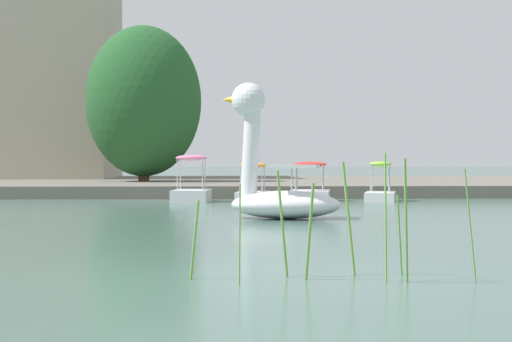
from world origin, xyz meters
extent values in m
plane|color=#47665B|center=(0.00, 0.00, 0.00)|extent=(461.21, 461.21, 0.00)
cube|color=#6B665B|center=(0.00, 33.12, 0.24)|extent=(119.05, 23.52, 0.47)
ellipsoid|color=white|center=(1.36, 10.51, 0.34)|extent=(2.93, 2.07, 0.68)
cylinder|color=white|center=(0.52, 10.67, 1.73)|extent=(0.60, 0.50, 2.38)
sphere|color=white|center=(0.46, 10.68, 2.91)|extent=(0.98, 0.98, 0.83)
cone|color=yellow|center=(0.13, 10.75, 2.91)|extent=(0.72, 0.57, 0.46)
cube|color=white|center=(1.57, 10.47, 1.27)|extent=(1.37, 1.50, 0.08)
cylinder|color=silver|center=(1.68, 11.04, 0.98)|extent=(0.04, 0.04, 0.59)
cylinder|color=silver|center=(1.46, 9.89, 0.98)|extent=(0.04, 0.04, 0.59)
cube|color=white|center=(5.41, 19.40, 0.16)|extent=(1.46, 2.18, 0.32)
ellipsoid|color=#8CCC38|center=(5.41, 19.40, 1.31)|extent=(1.03, 1.30, 0.20)
cylinder|color=#B7B7BF|center=(5.21, 19.92, 0.81)|extent=(0.04, 0.04, 0.99)
cylinder|color=#B7B7BF|center=(5.82, 19.77, 0.81)|extent=(0.04, 0.04, 0.99)
cylinder|color=#B7B7BF|center=(5.00, 19.03, 0.81)|extent=(0.04, 0.04, 0.99)
cylinder|color=#B7B7BF|center=(5.60, 18.88, 0.81)|extent=(0.04, 0.04, 0.99)
cube|color=white|center=(2.95, 19.68, 0.19)|extent=(1.70, 2.37, 0.38)
ellipsoid|color=red|center=(2.95, 19.68, 1.29)|extent=(1.36, 1.35, 0.20)
cylinder|color=#B7B7BF|center=(2.55, 20.22, 0.84)|extent=(0.04, 0.04, 0.91)
cylinder|color=#B7B7BF|center=(3.49, 20.07, 0.84)|extent=(0.04, 0.04, 0.91)
cylinder|color=#B7B7BF|center=(2.40, 19.29, 0.84)|extent=(0.04, 0.04, 0.91)
cylinder|color=#B7B7BF|center=(3.34, 19.14, 0.84)|extent=(0.04, 0.04, 0.91)
cube|color=white|center=(0.92, 19.56, 0.17)|extent=(1.32, 1.90, 0.34)
ellipsoid|color=orange|center=(0.92, 19.56, 1.26)|extent=(1.08, 1.07, 0.20)
cylinder|color=#B7B7BF|center=(0.62, 19.99, 0.80)|extent=(0.04, 0.04, 0.92)
cylinder|color=#B7B7BF|center=(1.36, 19.86, 0.80)|extent=(0.04, 0.04, 0.92)
cylinder|color=#B7B7BF|center=(0.49, 19.26, 0.80)|extent=(0.04, 0.04, 0.92)
cylinder|color=#B7B7BF|center=(1.23, 19.14, 0.80)|extent=(0.04, 0.04, 0.92)
cube|color=white|center=(-1.21, 19.30, 0.21)|extent=(1.40, 2.17, 0.41)
ellipsoid|color=pink|center=(-1.21, 19.30, 1.53)|extent=(1.17, 1.08, 0.20)
cylinder|color=#B7B7BF|center=(-1.61, 19.74, 0.97)|extent=(0.04, 0.04, 1.11)
cylinder|color=#B7B7BF|center=(-0.75, 19.66, 0.97)|extent=(0.04, 0.04, 1.11)
cylinder|color=#B7B7BF|center=(-1.68, 18.95, 0.97)|extent=(0.04, 0.04, 1.11)
cylinder|color=#B7B7BF|center=(-0.82, 18.87, 0.97)|extent=(0.04, 0.04, 1.11)
cylinder|color=#4C3823|center=(-3.77, 29.67, 1.62)|extent=(0.52, 0.52, 2.30)
ellipsoid|color=#235628|center=(-3.77, 29.67, 4.23)|extent=(7.04, 6.91, 7.06)
cylinder|color=#669942|center=(0.49, 0.13, 0.64)|extent=(0.15, 0.12, 1.28)
cylinder|color=#669942|center=(0.80, -0.11, 0.57)|extent=(0.12, 0.09, 1.14)
cylinder|color=#669942|center=(1.93, 0.21, 0.49)|extent=(0.09, 0.09, 0.98)
cylinder|color=#669942|center=(2.65, -0.27, 0.65)|extent=(0.14, 0.07, 1.30)
cylinder|color=#669942|center=(-0.03, -0.50, 0.57)|extent=(0.03, 0.13, 1.13)
cylinder|color=#669942|center=(1.87, -0.43, 0.71)|extent=(0.09, 0.15, 1.43)
cylinder|color=#669942|center=(-0.55, 0.02, 0.46)|extent=(0.12, 0.07, 0.93)
cylinder|color=#669942|center=(1.67, -0.26, 0.75)|extent=(0.04, 0.21, 1.48)
cylinder|color=#669942|center=(1.33, 0.34, 0.69)|extent=(0.17, 0.09, 1.39)
camera|label=1|loc=(-0.27, -9.93, 1.38)|focal=59.15mm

